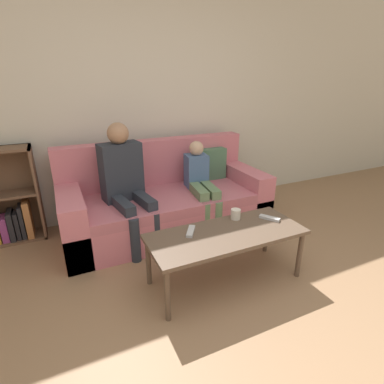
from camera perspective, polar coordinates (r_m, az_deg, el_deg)
ground_plane at (r=2.03m, az=17.66°, el=-30.46°), size 22.00×22.00×0.00m
wall_back at (r=3.51m, az=-9.12°, el=16.77°), size 12.00×0.06×2.60m
couch at (r=3.23m, az=-4.99°, el=-1.91°), size 2.10×0.91×0.91m
bookshelf at (r=3.47m, az=-32.02°, el=-2.37°), size 0.61×0.28×0.94m
coffee_table at (r=2.36m, az=6.56°, el=-8.55°), size 1.22×0.50×0.44m
person_adult at (r=2.91m, az=-12.70°, el=2.81°), size 0.44×0.67×1.17m
person_child at (r=3.14m, az=1.67°, el=1.91°), size 0.29×0.65×0.92m
cup_near at (r=2.54m, az=8.32°, el=-4.18°), size 0.08×0.08×0.09m
tv_remote_0 at (r=2.31m, az=-0.25°, el=-7.49°), size 0.13×0.17×0.02m
tv_remote_1 at (r=2.60m, az=14.55°, el=-4.83°), size 0.13×0.17×0.02m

